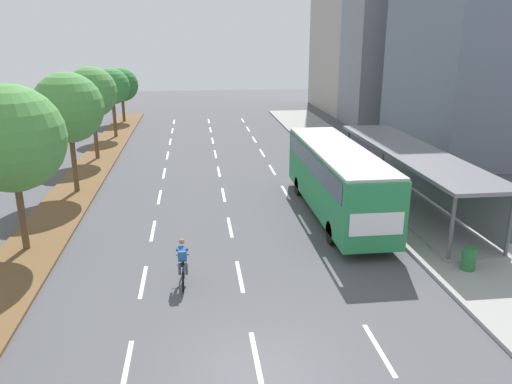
{
  "coord_description": "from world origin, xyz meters",
  "views": [
    {
      "loc": [
        -1.45,
        -11.07,
        8.54
      ],
      "look_at": [
        1.39,
        12.16,
        1.2
      ],
      "focal_mm": 35.53,
      "sensor_mm": 36.0,
      "label": 1
    }
  ],
  "objects_px": {
    "bus_shelter": "(415,172)",
    "median_tree_farthest": "(121,85)",
    "median_tree_third": "(68,108)",
    "median_tree_fifth": "(112,87)",
    "median_tree_fourth": "(92,92)",
    "trash_bin": "(469,259)",
    "median_tree_second": "(11,139)",
    "bus": "(337,174)",
    "cyclist": "(183,264)"
  },
  "relations": [
    {
      "from": "bus",
      "to": "median_tree_second",
      "type": "height_order",
      "value": "median_tree_second"
    },
    {
      "from": "trash_bin",
      "to": "median_tree_third",
      "type": "bearing_deg",
      "value": 144.0
    },
    {
      "from": "bus",
      "to": "median_tree_fifth",
      "type": "bearing_deg",
      "value": 122.43
    },
    {
      "from": "median_tree_third",
      "to": "bus_shelter",
      "type": "bearing_deg",
      "value": -14.53
    },
    {
      "from": "cyclist",
      "to": "median_tree_fifth",
      "type": "xyz_separation_m",
      "value": [
        -6.12,
        27.52,
        3.52
      ]
    },
    {
      "from": "bus",
      "to": "cyclist",
      "type": "distance_m",
      "value": 9.79
    },
    {
      "from": "median_tree_third",
      "to": "median_tree_fourth",
      "type": "relative_size",
      "value": 1.03
    },
    {
      "from": "median_tree_third",
      "to": "median_tree_farthest",
      "type": "relative_size",
      "value": 1.25
    },
    {
      "from": "median_tree_third",
      "to": "median_tree_farthest",
      "type": "bearing_deg",
      "value": 90.81
    },
    {
      "from": "bus",
      "to": "median_tree_fifth",
      "type": "xyz_separation_m",
      "value": [
        -13.42,
        21.12,
        2.24
      ]
    },
    {
      "from": "median_tree_third",
      "to": "bus",
      "type": "bearing_deg",
      "value": -21.48
    },
    {
      "from": "bus_shelter",
      "to": "trash_bin",
      "type": "relative_size",
      "value": 16.8
    },
    {
      "from": "cyclist",
      "to": "median_tree_farthest",
      "type": "bearing_deg",
      "value": 100.24
    },
    {
      "from": "trash_bin",
      "to": "bus_shelter",
      "type": "bearing_deg",
      "value": 81.75
    },
    {
      "from": "cyclist",
      "to": "median_tree_fourth",
      "type": "xyz_separation_m",
      "value": [
        -6.3,
        19.59,
        3.91
      ]
    },
    {
      "from": "bus",
      "to": "median_tree_farthest",
      "type": "xyz_separation_m",
      "value": [
        -13.7,
        29.06,
        1.63
      ]
    },
    {
      "from": "median_tree_fourth",
      "to": "median_tree_farthest",
      "type": "xyz_separation_m",
      "value": [
        -0.11,
        15.86,
        -1.0
      ]
    },
    {
      "from": "bus",
      "to": "cyclist",
      "type": "bearing_deg",
      "value": -138.74
    },
    {
      "from": "bus",
      "to": "median_tree_fourth",
      "type": "xyz_separation_m",
      "value": [
        -13.6,
        13.19,
        2.64
      ]
    },
    {
      "from": "bus",
      "to": "median_tree_third",
      "type": "bearing_deg",
      "value": 158.52
    },
    {
      "from": "median_tree_second",
      "to": "median_tree_fourth",
      "type": "bearing_deg",
      "value": 89.5
    },
    {
      "from": "median_tree_fourth",
      "to": "bus_shelter",
      "type": "bearing_deg",
      "value": -34.98
    },
    {
      "from": "median_tree_fifth",
      "to": "median_tree_fourth",
      "type": "bearing_deg",
      "value": -91.27
    },
    {
      "from": "median_tree_second",
      "to": "median_tree_fourth",
      "type": "xyz_separation_m",
      "value": [
        0.14,
        15.86,
        0.02
      ]
    },
    {
      "from": "median_tree_third",
      "to": "median_tree_farthest",
      "type": "xyz_separation_m",
      "value": [
        -0.34,
        23.8,
        -1.05
      ]
    },
    {
      "from": "median_tree_second",
      "to": "bus_shelter",
      "type": "bearing_deg",
      "value": 10.56
    },
    {
      "from": "bus_shelter",
      "to": "median_tree_fifth",
      "type": "xyz_separation_m",
      "value": [
        -17.7,
        20.44,
        2.45
      ]
    },
    {
      "from": "median_tree_third",
      "to": "median_tree_fifth",
      "type": "bearing_deg",
      "value": 90.2
    },
    {
      "from": "median_tree_farthest",
      "to": "trash_bin",
      "type": "xyz_separation_m",
      "value": [
        16.9,
        -35.83,
        -3.13
      ]
    },
    {
      "from": "cyclist",
      "to": "median_tree_fifth",
      "type": "bearing_deg",
      "value": 102.54
    },
    {
      "from": "bus_shelter",
      "to": "bus",
      "type": "bearing_deg",
      "value": -170.93
    },
    {
      "from": "median_tree_second",
      "to": "median_tree_third",
      "type": "relative_size",
      "value": 1.02
    },
    {
      "from": "median_tree_farthest",
      "to": "trash_bin",
      "type": "bearing_deg",
      "value": -64.75
    },
    {
      "from": "median_tree_third",
      "to": "median_tree_farthest",
      "type": "height_order",
      "value": "median_tree_third"
    },
    {
      "from": "bus_shelter",
      "to": "cyclist",
      "type": "bearing_deg",
      "value": -148.54
    },
    {
      "from": "bus_shelter",
      "to": "median_tree_farthest",
      "type": "height_order",
      "value": "median_tree_farthest"
    },
    {
      "from": "bus",
      "to": "median_tree_second",
      "type": "bearing_deg",
      "value": -168.98
    },
    {
      "from": "median_tree_second",
      "to": "median_tree_farthest",
      "type": "distance_m",
      "value": 31.75
    },
    {
      "from": "cyclist",
      "to": "median_tree_fifth",
      "type": "relative_size",
      "value": 0.32
    },
    {
      "from": "median_tree_fourth",
      "to": "trash_bin",
      "type": "height_order",
      "value": "median_tree_fourth"
    },
    {
      "from": "median_tree_fifth",
      "to": "trash_bin",
      "type": "bearing_deg",
      "value": -59.22
    },
    {
      "from": "cyclist",
      "to": "median_tree_second",
      "type": "xyz_separation_m",
      "value": [
        -6.44,
        3.73,
        3.89
      ]
    },
    {
      "from": "cyclist",
      "to": "median_tree_third",
      "type": "bearing_deg",
      "value": 117.49
    },
    {
      "from": "median_tree_third",
      "to": "median_tree_second",
      "type": "bearing_deg",
      "value": -92.68
    },
    {
      "from": "bus",
      "to": "cyclist",
      "type": "xyz_separation_m",
      "value": [
        -7.3,
        -6.4,
        -1.28
      ]
    },
    {
      "from": "bus",
      "to": "bus_shelter",
      "type": "bearing_deg",
      "value": 9.07
    },
    {
      "from": "median_tree_second",
      "to": "median_tree_third",
      "type": "bearing_deg",
      "value": 87.32
    },
    {
      "from": "cyclist",
      "to": "bus_shelter",
      "type": "bearing_deg",
      "value": 31.46
    },
    {
      "from": "median_tree_third",
      "to": "median_tree_fourth",
      "type": "bearing_deg",
      "value": 91.68
    },
    {
      "from": "median_tree_third",
      "to": "trash_bin",
      "type": "distance_m",
      "value": 20.9
    }
  ]
}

